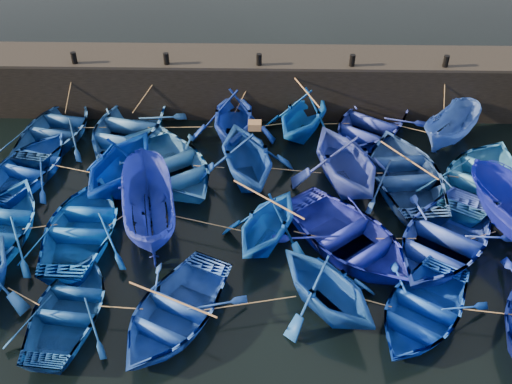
{
  "coord_description": "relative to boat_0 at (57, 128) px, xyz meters",
  "views": [
    {
      "loc": [
        0.33,
        -13.04,
        13.74
      ],
      "look_at": [
        0.0,
        3.2,
        0.7
      ],
      "focal_mm": 40.0,
      "sensor_mm": 36.0,
      "label": 1
    }
  ],
  "objects": [
    {
      "name": "boat_15",
      "position": [
        4.92,
        -5.67,
        0.4
      ],
      "size": [
        2.87,
        5.14,
        1.88
      ],
      "primitive_type": "imported",
      "rotation": [
        0.0,
        0.0,
        3.37
      ],
      "color": "#1B2D9F",
      "rests_on": "ground"
    },
    {
      "name": "wooden_crate",
      "position": [
        8.58,
        -2.76,
        1.96
      ],
      "size": [
        0.49,
        0.4,
        0.28
      ],
      "primitive_type": "cube",
      "color": "brown",
      "rests_on": "boat_9"
    },
    {
      "name": "boat_11",
      "position": [
        14.42,
        -2.99,
        0.05
      ],
      "size": [
        4.6,
        6.02,
        1.17
      ],
      "primitive_type": "imported",
      "rotation": [
        0.0,
        0.0,
        3.25
      ],
      "color": "navy",
      "rests_on": "ground"
    },
    {
      "name": "bollard_0",
      "position": [
        0.66,
        1.96,
        2.33
      ],
      "size": [
        0.24,
        0.24,
        0.5
      ],
      "primitive_type": "cylinder",
      "color": "black",
      "rests_on": "quay_top"
    },
    {
      "name": "boat_3",
      "position": [
        10.61,
        0.53,
        0.53
      ],
      "size": [
        4.96,
        5.21,
        2.14
      ],
      "primitive_type": "imported",
      "rotation": [
        0.0,
        0.0,
        -0.46
      ],
      "color": "blue",
      "rests_on": "ground"
    },
    {
      "name": "bollard_3",
      "position": [
        12.66,
        1.96,
        2.33
      ],
      "size": [
        0.24,
        0.24,
        0.5
      ],
      "primitive_type": "cylinder",
      "color": "black",
      "rests_on": "quay_top"
    },
    {
      "name": "mooring_ropes",
      "position": [
        8.46,
        -2.7,
        0.34
      ],
      "size": [
        16.88,
        11.74,
        2.1
      ],
      "color": "tan",
      "rests_on": "ground"
    },
    {
      "name": "bollard_1",
      "position": [
        4.66,
        1.96,
        2.33
      ],
      "size": [
        0.24,
        0.24,
        0.5
      ],
      "primitive_type": "cylinder",
      "color": "black",
      "rests_on": "quay_top"
    },
    {
      "name": "boat_17",
      "position": [
        11.85,
        -6.68,
        0.02
      ],
      "size": [
        6.42,
        6.64,
        1.12
      ],
      "primitive_type": "imported",
      "rotation": [
        0.0,
        0.0,
        0.68
      ],
      "color": "#151FA2",
      "rests_on": "ground"
    },
    {
      "name": "boat_9",
      "position": [
        8.28,
        -2.76,
        0.64
      ],
      "size": [
        4.92,
        5.35,
        2.36
      ],
      "primitive_type": "imported",
      "rotation": [
        0.0,
        0.0,
        3.41
      ],
      "color": "navy",
      "rests_on": "ground"
    },
    {
      "name": "boat_2",
      "position": [
        7.59,
        0.2,
        0.58
      ],
      "size": [
        3.69,
        4.27,
        2.23
      ],
      "primitive_type": "imported",
      "rotation": [
        0.0,
        0.0,
        0.01
      ],
      "color": "navy",
      "rests_on": "ground"
    },
    {
      "name": "quay_top",
      "position": [
        8.66,
        2.86,
        2.02
      ],
      "size": [
        26.0,
        2.5,
        0.12
      ],
      "primitive_type": "cube",
      "color": "black",
      "rests_on": "quay_wall"
    },
    {
      "name": "boat_14",
      "position": [
        2.73,
        -6.19,
        -0.01
      ],
      "size": [
        3.81,
        5.21,
        1.06
      ],
      "primitive_type": "imported",
      "rotation": [
        0.0,
        0.0,
        3.11
      ],
      "color": "#0B4ABA",
      "rests_on": "ground"
    },
    {
      "name": "boat_18",
      "position": [
        14.99,
        -6.65,
        0.04
      ],
      "size": [
        6.42,
        6.79,
        1.15
      ],
      "primitive_type": "imported",
      "rotation": [
        0.0,
        0.0,
        -0.62
      ],
      "color": "#1F3BB9",
      "rests_on": "ground"
    },
    {
      "name": "bollard_2",
      "position": [
        8.66,
        1.96,
        2.33
      ],
      "size": [
        0.24,
        0.24,
        0.5
      ],
      "primitive_type": "cylinder",
      "color": "black",
      "rests_on": "quay_top"
    },
    {
      "name": "boat_7",
      "position": [
        3.49,
        -3.28,
        0.62
      ],
      "size": [
        5.0,
        5.38,
        2.31
      ],
      "primitive_type": "imported",
      "rotation": [
        0.0,
        0.0,
        2.81
      ],
      "color": "#002796",
      "rests_on": "ground"
    },
    {
      "name": "boat_23",
      "position": [
        10.86,
        -9.26,
        0.48
      ],
      "size": [
        5.01,
        5.09,
        2.03
      ],
      "primitive_type": "imported",
      "rotation": [
        0.0,
        0.0,
        0.68
      ],
      "color": "#0F4199",
      "rests_on": "ground"
    },
    {
      "name": "boat_10",
      "position": [
        12.04,
        -3.03,
        0.7
      ],
      "size": [
        5.31,
        5.73,
        2.48
      ],
      "primitive_type": "imported",
      "rotation": [
        0.0,
        0.0,
        3.45
      ],
      "color": "#293DA5",
      "rests_on": "ground"
    },
    {
      "name": "ground",
      "position": [
        8.66,
        -7.64,
        -0.54
      ],
      "size": [
        120.0,
        120.0,
        0.0
      ],
      "primitive_type": "plane",
      "color": "black",
      "rests_on": "ground"
    },
    {
      "name": "boat_6",
      "position": [
        -0.31,
        -2.71,
        -0.05
      ],
      "size": [
        4.57,
        5.46,
        0.97
      ],
      "primitive_type": "imported",
      "rotation": [
        0.0,
        0.0,
        2.85
      ],
      "color": "#0E3A98",
      "rests_on": "ground"
    },
    {
      "name": "boat_12",
      "position": [
        17.29,
        -3.19,
        0.02
      ],
      "size": [
        6.22,
        6.66,
        1.12
      ],
      "primitive_type": "imported",
      "rotation": [
        0.0,
        0.0,
        2.56
      ],
      "color": "blue",
      "rests_on": "ground"
    },
    {
      "name": "boat_8",
      "position": [
        5.26,
        -2.65,
        0.03
      ],
      "size": [
        6.33,
        6.75,
        1.14
      ],
      "primitive_type": "imported",
      "rotation": [
        0.0,
        0.0,
        0.6
      ],
      "color": "blue",
      "rests_on": "ground"
    },
    {
      "name": "boat_4",
      "position": [
        13.52,
        0.6,
        0.03
      ],
      "size": [
        6.25,
        6.67,
        1.13
      ],
      "primitive_type": "imported",
      "rotation": [
        0.0,
        0.0,
        -0.59
      ],
      "color": "navy",
      "rests_on": "ground"
    },
    {
      "name": "bollard_4",
      "position": [
        16.66,
        1.96,
        2.33
      ],
      "size": [
        0.24,
        0.24,
        0.5
      ],
      "primitive_type": "cylinder",
      "color": "black",
      "rests_on": "quay_top"
    },
    {
      "name": "boat_24",
      "position": [
        13.68,
        -9.61,
        -0.07
      ],
      "size": [
        5.16,
        5.52,
        0.93
      ],
      "primitive_type": "imported",
      "rotation": [
        0.0,
        0.0,
        -0.58
      ],
      "color": "#0C3CCB",
      "rests_on": "ground"
    },
    {
      "name": "boat_5",
      "position": [
        16.84,
        -0.09,
        0.24
      ],
      "size": [
        3.74,
        4.06,
        1.56
      ],
      "primitive_type": "imported",
      "rotation": [
        0.0,
        0.0,
        -0.69
      ],
      "color": "blue",
      "rests_on": "ground"
    },
    {
      "name": "boat_16",
      "position": [
        9.08,
        -6.37,
        0.43
      ],
      "size": [
        4.43,
        4.67,
        1.93
      ],
      "primitive_type": "imported",
      "rotation": [
        0.0,
        0.0,
        -0.45
      ],
      "color": "blue",
      "rests_on": "ground"
    },
    {
      "name": "quay_wall",
      "position": [
        8.66,
        2.86,
        0.71
      ],
      "size": [
        26.0,
        2.5,
        2.5
      ],
      "primitive_type": "cube",
      "color": "black",
      "rests_on": "ground"
    },
    {
      "name": "boat_22",
      "position": [
        6.33,
        -9.84,
        -0.05
      ],
      "size": [
        5.06,
        5.69,
        0.98
      ],
      "primitive_type": "imported",
      "rotation": [
        0.0,
        0.0,
        -0.44
      ],
      "color": "#1942A9",
      "rests_on": "ground"
    },
    {
      "name": "boat_21",
      "position": [
        3.23,
        -9.75,
        -0.09
      ],
      "size": [
        3.48,
        4.58,
        0.89
      ],
      "primitive_type": "imported",
      "rotation": [
        0.0,
        0.0,
        3.04
      ],
      "color": "navy",
      "rests_on": "ground"
    },
    {
      "name": "boat_0",
      "position": [
        0.0,
        0.0,
        0.0
      ],
      "size": [
        4.62,
        5.79,
        1.08
      ],
      "primitive_type": "imported",
      "rotation": [
        0.0,
        0.0,
        2.95
      ],
      "color": "navy",
      "rests_on": "ground"
    },
    {
      "name": "boat_1",
      "position": [
        3.0,
        0.07,
        0.06
      ],
      "size": [
        5.28,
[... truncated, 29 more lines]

